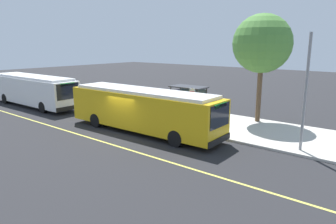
% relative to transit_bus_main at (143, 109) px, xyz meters
% --- Properties ---
extents(ground_plane, '(120.00, 120.00, 0.00)m').
position_rel_transit_bus_main_xyz_m(ground_plane, '(-0.74, -1.01, -1.62)').
color(ground_plane, '#232326').
extents(sidewalk_curb, '(44.00, 6.40, 0.15)m').
position_rel_transit_bus_main_xyz_m(sidewalk_curb, '(-0.74, 4.99, -1.54)').
color(sidewalk_curb, '#B7B2A8').
rests_on(sidewalk_curb, ground_plane).
extents(lane_stripe_center, '(36.00, 0.14, 0.01)m').
position_rel_transit_bus_main_xyz_m(lane_stripe_center, '(-0.74, -3.21, -1.61)').
color(lane_stripe_center, '#E0D64C').
rests_on(lane_stripe_center, ground_plane).
extents(transit_bus_main, '(11.93, 2.88, 2.95)m').
position_rel_transit_bus_main_xyz_m(transit_bus_main, '(0.00, 0.00, 0.00)').
color(transit_bus_main, gold).
rests_on(transit_bus_main, ground_plane).
extents(transit_bus_second, '(11.72, 2.74, 2.95)m').
position_rel_transit_bus_main_xyz_m(transit_bus_second, '(-14.53, -0.11, -0.00)').
color(transit_bus_second, white).
rests_on(transit_bus_second, ground_plane).
extents(bus_shelter, '(2.90, 1.60, 2.48)m').
position_rel_transit_bus_main_xyz_m(bus_shelter, '(-0.08, 5.34, 0.30)').
color(bus_shelter, '#333338').
rests_on(bus_shelter, sidewalk_curb).
extents(waiting_bench, '(1.60, 0.48, 0.95)m').
position_rel_transit_bus_main_xyz_m(waiting_bench, '(-0.13, 5.25, -0.98)').
color(waiting_bench, brown).
rests_on(waiting_bench, sidewalk_curb).
extents(route_sign_post, '(0.44, 0.08, 2.80)m').
position_rel_transit_bus_main_xyz_m(route_sign_post, '(2.20, 2.70, 0.34)').
color(route_sign_post, '#333338').
rests_on(route_sign_post, sidewalk_curb).
extents(pedestrian_commuter, '(0.24, 0.40, 1.69)m').
position_rel_transit_bus_main_xyz_m(pedestrian_commuter, '(0.80, 3.67, -0.50)').
color(pedestrian_commuter, '#282D47').
rests_on(pedestrian_commuter, sidewalk_curb).
extents(street_tree_near_shelter, '(4.28, 4.28, 7.95)m').
position_rel_transit_bus_main_xyz_m(street_tree_near_shelter, '(5.09, 7.33, 4.32)').
color(street_tree_near_shelter, brown).
rests_on(street_tree_near_shelter, sidewalk_curb).
extents(utility_pole, '(0.16, 0.16, 6.40)m').
position_rel_transit_bus_main_xyz_m(utility_pole, '(9.68, 2.54, 1.73)').
color(utility_pole, gray).
rests_on(utility_pole, sidewalk_curb).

